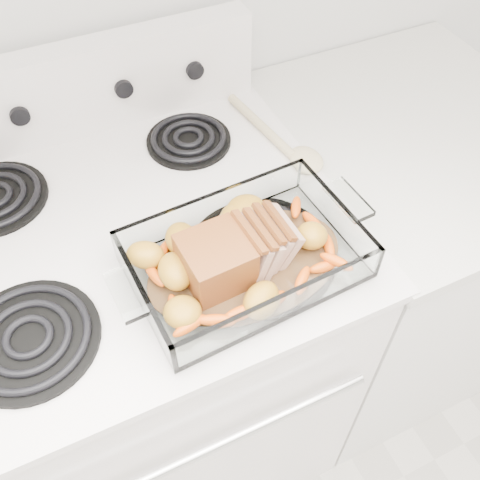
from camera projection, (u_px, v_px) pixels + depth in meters
name	position (u px, v px, depth m)	size (l,w,h in m)	color
electric_range	(154.00, 349.00, 1.29)	(0.78, 0.70, 1.12)	white
counter_right	(382.00, 260.00, 1.48)	(0.58, 0.68, 0.93)	white
baking_dish	(245.00, 260.00, 0.85)	(0.36, 0.23, 0.07)	white
pork_roast	(230.00, 255.00, 0.83)	(0.19, 0.10, 0.08)	brown
roast_vegetables	(234.00, 243.00, 0.87)	(0.34, 0.18, 0.04)	#FF4D00
wooden_spoon	(286.00, 144.00, 1.06)	(0.09, 0.28, 0.02)	#C7B690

